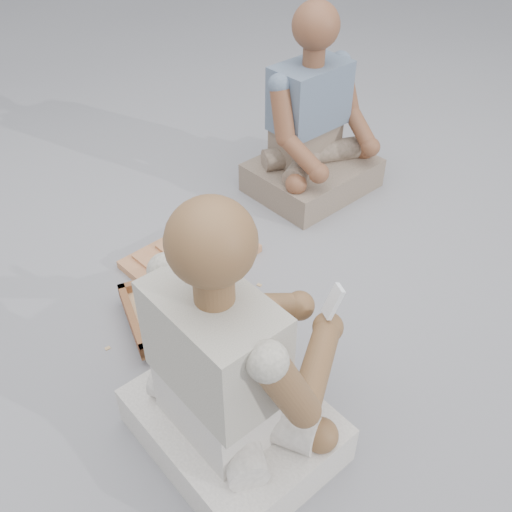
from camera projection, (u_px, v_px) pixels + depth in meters
ground at (292, 342)px, 2.21m from camera, size 60.00×60.00×0.00m
carved_panel at (191, 256)px, 2.59m from camera, size 0.59×0.43×0.04m
tool_tray at (187, 306)px, 2.29m from camera, size 0.55×0.48×0.06m
chisel_0 at (175, 284)px, 2.37m from camera, size 0.11×0.21×0.02m
chisel_1 at (219, 280)px, 2.38m from camera, size 0.22×0.03×0.02m
chisel_2 at (191, 296)px, 2.31m from camera, size 0.10×0.21×0.02m
chisel_3 at (174, 292)px, 2.32m from camera, size 0.20×0.13×0.02m
chisel_4 at (222, 292)px, 2.34m from camera, size 0.21×0.09×0.02m
chisel_5 at (182, 282)px, 2.38m from camera, size 0.19×0.13×0.02m
chisel_6 at (184, 290)px, 2.35m from camera, size 0.11×0.21×0.02m
chisel_7 at (176, 280)px, 2.40m from camera, size 0.07×0.22×0.02m
chisel_8 at (219, 280)px, 2.40m from camera, size 0.19×0.14×0.02m
wood_chip_0 at (206, 260)px, 2.60m from camera, size 0.02×0.02×0.00m
wood_chip_1 at (185, 322)px, 2.30m from camera, size 0.02×0.02×0.00m
wood_chip_2 at (259, 285)px, 2.47m from camera, size 0.02×0.02×0.00m
wood_chip_3 at (251, 298)px, 2.40m from camera, size 0.02×0.02×0.00m
wood_chip_4 at (193, 331)px, 2.26m from camera, size 0.02×0.02×0.00m
wood_chip_5 at (219, 272)px, 2.53m from camera, size 0.02×0.02×0.00m
wood_chip_6 at (184, 248)px, 2.66m from camera, size 0.02×0.02×0.00m
wood_chip_7 at (147, 359)px, 2.15m from camera, size 0.02×0.02×0.00m
wood_chip_8 at (170, 346)px, 2.20m from camera, size 0.02×0.02×0.00m
wood_chip_9 at (108, 348)px, 2.19m from camera, size 0.02×0.02×0.00m
wood_chip_10 at (131, 303)px, 2.38m from camera, size 0.02×0.02×0.00m
wood_chip_11 at (211, 325)px, 2.28m from camera, size 0.02×0.02×0.00m
craftsman at (230, 377)px, 1.67m from camera, size 0.66×0.65×0.96m
companion at (313, 133)px, 2.87m from camera, size 0.65×0.54×0.95m
mobile_phone at (333, 301)px, 1.73m from camera, size 0.06×0.06×0.11m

